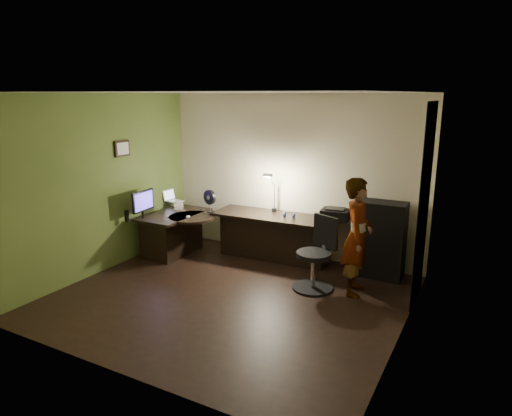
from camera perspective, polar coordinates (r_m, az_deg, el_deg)
The scene contains 27 objects.
floor at distance 6.32m, azimuth -3.38°, elevation -11.09°, with size 4.50×4.00×0.01m, color black.
ceiling at distance 5.73m, azimuth -3.78°, elevation 14.28°, with size 4.50×4.00×0.01m, color silver.
wall_back at distance 7.62m, azimuth 4.41°, elevation 3.96°, with size 4.50×0.01×2.70m, color #C3B891.
wall_front at distance 4.37m, azimuth -17.58°, elevation -4.34°, with size 4.50×0.01×2.70m, color #C3B891.
wall_left at distance 7.30m, azimuth -18.81°, elevation 2.80°, with size 0.01×4.00×2.70m, color #C3B891.
wall_right at distance 5.10m, azimuth 18.54°, elevation -1.82°, with size 0.01×4.00×2.70m, color #C3B891.
green_wall_overlay at distance 7.29m, azimuth -18.73°, elevation 2.80°, with size 0.00×4.00×2.70m, color #526829.
arched_doorway at distance 6.22m, azimuth 20.26°, elevation 0.35°, with size 0.01×0.90×2.60m, color black.
french_door at distance 4.67m, azimuth 16.82°, elevation -6.98°, with size 0.02×0.92×2.10m, color white.
framed_picture at distance 7.51m, azimuth -16.42°, elevation 7.15°, with size 0.04×0.30×0.25m, color black.
desk_left at distance 7.94m, azimuth -10.19°, elevation -3.18°, with size 0.76×1.24×0.72m, color black.
desk_right at distance 7.58m, azimuth 2.13°, elevation -3.64°, with size 2.01×0.70×0.75m, color black.
cabinet at distance 7.05m, azimuth 15.01°, elevation -3.81°, with size 0.77×0.38×1.15m, color black.
laptop_stand at distance 8.39m, azimuth -10.06°, elevation 0.52°, with size 0.22×0.19×0.09m, color silver.
laptop at distance 8.36m, azimuth -10.10°, elevation 1.48°, with size 0.29×0.27×0.20m, color silver.
monitor at distance 7.62m, azimuth -14.00°, elevation -0.10°, with size 0.10×0.52×0.34m, color black.
mouse at distance 7.59m, azimuth -8.49°, elevation -1.08°, with size 0.06×0.10×0.04m, color silver.
phone at distance 7.40m, azimuth -9.22°, elevation -1.61°, with size 0.07×0.14×0.01m, color black.
pen at distance 7.46m, azimuth -9.08°, elevation -1.48°, with size 0.01×0.13×0.01m, color black.
speaker at distance 7.54m, azimuth -15.84°, elevation -0.97°, with size 0.07×0.07×0.19m, color black.
notepad at distance 7.38m, azimuth -10.43°, elevation -1.69°, with size 0.15×0.22×0.01m, color silver.
desk_fan at distance 7.64m, azimuth -5.76°, elevation 0.88°, with size 0.25×0.13×0.38m, color black.
headphones at distance 7.32m, azimuth 4.17°, elevation -0.81°, with size 0.21×0.09×0.10m, color navy.
printer at distance 7.24m, azimuth 9.88°, elevation -0.77°, with size 0.43×0.33×0.19m, color black.
desk_lamp at distance 7.60m, azimuth 2.32°, elevation 2.22°, with size 0.18×0.33×0.73m, color black.
office_chair at distance 6.42m, azimuth 7.22°, elevation -5.76°, with size 0.58×0.58×1.03m, color black.
person at distance 6.31m, azimuth 12.53°, elevation -3.53°, with size 0.58×0.39×1.62m, color #D8A88C.
Camera 1 is at (3.03, -4.86, 2.68)m, focal length 32.00 mm.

